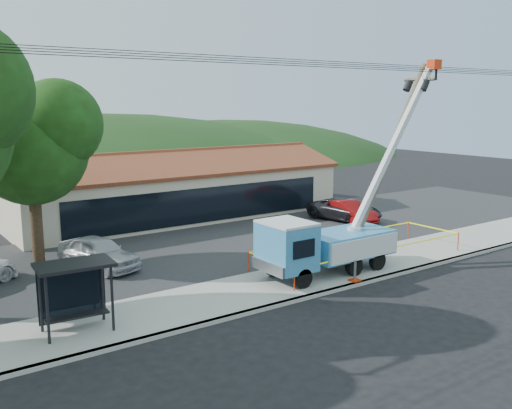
{
  "coord_description": "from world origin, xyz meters",
  "views": [
    {
      "loc": [
        -13.88,
        -14.63,
        7.94
      ],
      "look_at": [
        0.13,
        5.0,
        3.51
      ],
      "focal_mm": 40.0,
      "sensor_mm": 36.0,
      "label": 1
    }
  ],
  "objects_px": {
    "car_silver": "(100,270)",
    "utility_truck": "(325,241)",
    "leaning_pole": "(390,153)",
    "bus_shelter": "(74,280)",
    "car_red": "(349,223)",
    "car_dark": "(344,221)"
  },
  "relations": [
    {
      "from": "bus_shelter",
      "to": "car_red",
      "type": "xyz_separation_m",
      "value": [
        20.39,
        7.46,
        -1.92
      ]
    },
    {
      "from": "car_silver",
      "to": "car_dark",
      "type": "xyz_separation_m",
      "value": [
        17.24,
        1.29,
        0.0
      ]
    },
    {
      "from": "car_silver",
      "to": "utility_truck",
      "type": "bearing_deg",
      "value": -58.26
    },
    {
      "from": "bus_shelter",
      "to": "car_dark",
      "type": "distance_m",
      "value": 22.12
    },
    {
      "from": "leaning_pole",
      "to": "bus_shelter",
      "type": "xyz_separation_m",
      "value": [
        -15.81,
        -0.22,
        -3.46
      ]
    },
    {
      "from": "utility_truck",
      "to": "car_red",
      "type": "xyz_separation_m",
      "value": [
        9.05,
        7.62,
        -1.65
      ]
    },
    {
      "from": "car_silver",
      "to": "bus_shelter",
      "type": "bearing_deg",
      "value": -133.83
    },
    {
      "from": "car_red",
      "to": "car_dark",
      "type": "height_order",
      "value": "car_dark"
    },
    {
      "from": "car_red",
      "to": "car_silver",
      "type": "bearing_deg",
      "value": -174.62
    },
    {
      "from": "bus_shelter",
      "to": "car_dark",
      "type": "xyz_separation_m",
      "value": [
        20.53,
        8.01,
        -1.92
      ]
    },
    {
      "from": "car_red",
      "to": "car_dark",
      "type": "relative_size",
      "value": 0.83
    },
    {
      "from": "bus_shelter",
      "to": "utility_truck",
      "type": "bearing_deg",
      "value": 3.61
    },
    {
      "from": "leaning_pole",
      "to": "car_dark",
      "type": "relative_size",
      "value": 1.9
    },
    {
      "from": "utility_truck",
      "to": "car_dark",
      "type": "bearing_deg",
      "value": 41.62
    },
    {
      "from": "bus_shelter",
      "to": "car_red",
      "type": "bearing_deg",
      "value": 24.48
    },
    {
      "from": "car_dark",
      "to": "car_red",
      "type": "bearing_deg",
      "value": -114.17
    },
    {
      "from": "leaning_pole",
      "to": "car_silver",
      "type": "xyz_separation_m",
      "value": [
        -12.53,
        6.5,
        -5.38
      ]
    },
    {
      "from": "utility_truck",
      "to": "car_red",
      "type": "relative_size",
      "value": 2.47
    },
    {
      "from": "car_silver",
      "to": "car_red",
      "type": "distance_m",
      "value": 17.12
    },
    {
      "from": "utility_truck",
      "to": "car_dark",
      "type": "distance_m",
      "value": 12.4
    },
    {
      "from": "leaning_pole",
      "to": "car_silver",
      "type": "bearing_deg",
      "value": 152.58
    },
    {
      "from": "utility_truck",
      "to": "bus_shelter",
      "type": "distance_m",
      "value": 11.34
    }
  ]
}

